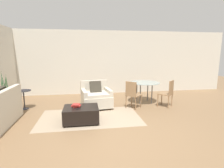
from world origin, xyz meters
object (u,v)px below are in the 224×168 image
at_px(ottoman, 81,114).
at_px(tv_remote_primary, 78,109).
at_px(book_stack, 76,105).
at_px(potted_plant, 6,101).
at_px(dining_table, 144,85).
at_px(dining_chair_near_right, 168,92).
at_px(dining_chair_near_left, 132,93).
at_px(side_table, 24,96).
at_px(armchair, 96,97).

relative_size(ottoman, tv_remote_primary, 6.28).
relative_size(book_stack, tv_remote_primary, 1.78).
xyz_separation_m(book_stack, potted_plant, (-2.25, 1.35, -0.17)).
bearing_deg(dining_table, potted_plant, -178.28).
bearing_deg(potted_plant, dining_chair_near_right, -5.20).
distance_m(dining_table, dining_chair_near_right, 0.88).
bearing_deg(dining_table, ottoman, -146.05).
bearing_deg(dining_chair_near_left, side_table, 172.08).
height_order(tv_remote_primary, side_table, side_table).
height_order(book_stack, dining_table, dining_table).
bearing_deg(dining_chair_near_left, dining_chair_near_right, 0.00).
height_order(armchair, dining_chair_near_left, dining_chair_near_left).
bearing_deg(dining_chair_near_right, side_table, 174.14).
xyz_separation_m(book_stack, tv_remote_primary, (0.05, -0.15, -0.04)).
distance_m(ottoman, potted_plant, 2.74).
distance_m(potted_plant, dining_chair_near_right, 5.26).
height_order(armchair, dining_table, armchair).
distance_m(book_stack, dining_chair_near_right, 3.11).
distance_m(ottoman, tv_remote_primary, 0.24).
distance_m(ottoman, book_stack, 0.26).
bearing_deg(dining_table, tv_remote_primary, -144.64).
relative_size(armchair, side_table, 1.69).
relative_size(book_stack, dining_chair_near_left, 0.28).
height_order(armchair, book_stack, armchair).
distance_m(tv_remote_primary, dining_chair_near_right, 3.10).
bearing_deg(dining_table, book_stack, -147.75).
distance_m(tv_remote_primary, potted_plant, 2.75).
bearing_deg(armchair, dining_table, 9.13).
relative_size(potted_plant, dining_chair_near_right, 1.42).
bearing_deg(dining_chair_near_right, ottoman, -162.60).
bearing_deg(ottoman, dining_chair_near_right, 17.40).
distance_m(book_stack, dining_table, 2.81).
bearing_deg(ottoman, armchair, 68.79).
height_order(armchair, side_table, armchair).
distance_m(ottoman, dining_chair_near_right, 3.01).
xyz_separation_m(armchair, tv_remote_primary, (-0.54, -1.36, 0.06)).
relative_size(book_stack, potted_plant, 0.20).
relative_size(tv_remote_primary, dining_chair_near_left, 0.16).
bearing_deg(dining_chair_near_left, ottoman, -151.20).
distance_m(dining_table, dining_chair_near_left, 0.88).
relative_size(book_stack, side_table, 0.41).
relative_size(ottoman, side_table, 1.46).
distance_m(side_table, dining_table, 4.09).
relative_size(ottoman, potted_plant, 0.70).
bearing_deg(book_stack, dining_table, 32.25).
bearing_deg(dining_chair_near_left, armchair, 164.02).
height_order(armchair, dining_chair_near_right, dining_chair_near_right).
height_order(book_stack, dining_chair_near_right, dining_chair_near_right).
relative_size(armchair, dining_chair_near_left, 1.16).
distance_m(tv_remote_primary, dining_table, 2.85).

